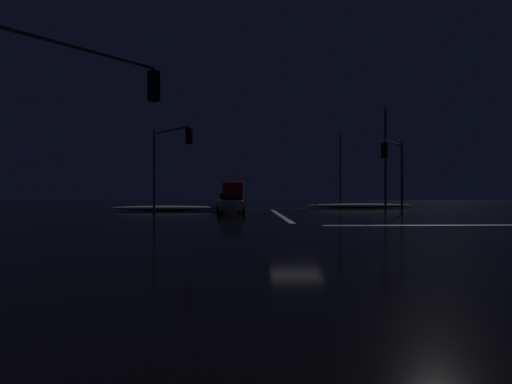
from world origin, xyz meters
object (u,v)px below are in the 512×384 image
(sedan_white, at_px, (229,201))
(traffic_signal_sw, at_px, (68,100))
(sedan_orange, at_px, (232,200))
(traffic_signal_ne, at_px, (394,163))
(streetlamp_right_near, at_px, (385,150))
(streetlamp_right_far, at_px, (340,163))
(box_truck, at_px, (234,192))
(traffic_signal_nw, at_px, (168,154))
(sedan_silver, at_px, (232,203))

(sedan_white, bearing_deg, traffic_signal_sw, -98.56)
(sedan_white, xyz_separation_m, sedan_orange, (0.09, 6.37, 0.00))
(traffic_signal_ne, xyz_separation_m, streetlamp_right_near, (1.67, 6.17, 1.66))
(traffic_signal_ne, bearing_deg, streetlamp_right_far, 85.69)
(box_truck, distance_m, traffic_signal_nw, 22.40)
(box_truck, distance_m, streetlamp_right_far, 14.45)
(sedan_white, distance_m, box_truck, 13.21)
(sedan_white, height_order, sedan_orange, same)
(sedan_silver, height_order, traffic_signal_ne, traffic_signal_ne)
(sedan_silver, distance_m, traffic_signal_ne, 12.53)
(box_truck, relative_size, streetlamp_right_near, 0.87)
(traffic_signal_sw, height_order, traffic_signal_ne, traffic_signal_sw)
(traffic_signal_ne, bearing_deg, sedan_orange, 129.73)
(sedan_orange, bearing_deg, sedan_white, -90.84)
(streetlamp_right_far, bearing_deg, sedan_white, -135.54)
(traffic_signal_nw, height_order, streetlamp_right_far, streetlamp_right_far)
(sedan_white, bearing_deg, streetlamp_right_far, 44.46)
(sedan_white, distance_m, streetlamp_right_far, 20.22)
(sedan_silver, bearing_deg, streetlamp_right_far, 55.13)
(sedan_silver, relative_size, streetlamp_right_far, 0.45)
(streetlamp_right_near, bearing_deg, box_truck, 132.15)
(sedan_silver, xyz_separation_m, streetlamp_right_far, (13.53, 19.42, 4.68))
(sedan_white, xyz_separation_m, traffic_signal_sw, (-3.68, -24.44, 3.59))
(traffic_signal_ne, distance_m, streetlamp_right_near, 6.61)
(traffic_signal_ne, xyz_separation_m, streetlamp_right_far, (1.67, 22.17, 1.71))
(streetlamp_right_near, bearing_deg, traffic_signal_ne, -105.16)
(traffic_signal_sw, relative_size, streetlamp_right_far, 0.66)
(sedan_white, height_order, traffic_signal_sw, traffic_signal_sw)
(traffic_signal_nw, bearing_deg, sedan_silver, 34.67)
(sedan_orange, height_order, traffic_signal_nw, traffic_signal_nw)
(traffic_signal_sw, bearing_deg, sedan_white, 81.44)
(traffic_signal_sw, relative_size, traffic_signal_ne, 1.14)
(sedan_orange, distance_m, traffic_signal_ne, 19.43)
(sedan_silver, height_order, streetlamp_right_far, streetlamp_right_far)
(traffic_signal_sw, distance_m, traffic_signal_nw, 15.74)
(traffic_signal_sw, bearing_deg, streetlamp_right_near, 51.43)
(sedan_white, xyz_separation_m, streetlamp_right_near, (14.04, -2.22, 4.63))
(traffic_signal_sw, bearing_deg, sedan_orange, 83.02)
(streetlamp_right_far, height_order, streetlamp_right_near, streetlamp_right_far)
(sedan_white, bearing_deg, box_truck, 89.57)
(box_truck, xyz_separation_m, streetlamp_right_near, (13.94, -15.40, 3.72))
(traffic_signal_sw, xyz_separation_m, streetlamp_right_near, (17.72, 22.22, 1.04))
(streetlamp_right_near, bearing_deg, sedan_orange, 148.36)
(traffic_signal_ne, relative_size, streetlamp_right_near, 0.58)
(streetlamp_right_near, bearing_deg, traffic_signal_nw, -160.16)
(sedan_orange, distance_m, streetlamp_right_far, 16.47)
(traffic_signal_sw, bearing_deg, sedan_silver, 77.44)
(sedan_orange, xyz_separation_m, streetlamp_right_far, (13.95, 7.41, 4.68))
(sedan_white, bearing_deg, streetlamp_right_near, -9.00)
(sedan_silver, distance_m, sedan_orange, 12.02)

